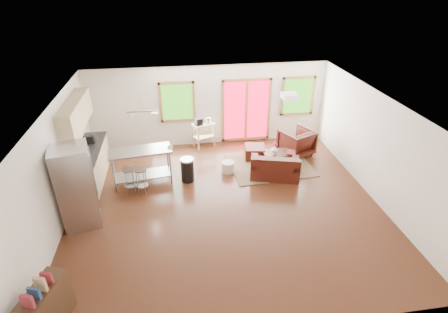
{
  "coord_description": "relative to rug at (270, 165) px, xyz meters",
  "views": [
    {
      "loc": [
        -1.08,
        -6.96,
        5.22
      ],
      "look_at": [
        0.0,
        0.3,
        1.2
      ],
      "focal_mm": 28.0,
      "sensor_mm": 36.0,
      "label": 1
    }
  ],
  "objects": [
    {
      "name": "floor",
      "position": [
        -1.59,
        -1.71,
        -0.02
      ],
      "size": [
        7.5,
        7.0,
        0.02
      ],
      "primitive_type": "cube",
      "color": "#32180D",
      "rests_on": "ground"
    },
    {
      "name": "ceiling",
      "position": [
        -1.59,
        -1.71,
        2.6
      ],
      "size": [
        7.5,
        7.0,
        0.02
      ],
      "primitive_type": "cube",
      "color": "white",
      "rests_on": "ground"
    },
    {
      "name": "back_wall",
      "position": [
        -1.59,
        1.8,
        1.29
      ],
      "size": [
        7.5,
        0.02,
        2.6
      ],
      "primitive_type": "cube",
      "color": "silver",
      "rests_on": "ground"
    },
    {
      "name": "left_wall",
      "position": [
        -5.35,
        -1.71,
        1.29
      ],
      "size": [
        0.02,
        7.0,
        2.6
      ],
      "primitive_type": "cube",
      "color": "silver",
      "rests_on": "ground"
    },
    {
      "name": "right_wall",
      "position": [
        2.17,
        -1.71,
        1.29
      ],
      "size": [
        0.02,
        7.0,
        2.6
      ],
      "primitive_type": "cube",
      "color": "silver",
      "rests_on": "ground"
    },
    {
      "name": "front_wall",
      "position": [
        -1.59,
        -5.22,
        1.29
      ],
      "size": [
        7.5,
        0.02,
        2.6
      ],
      "primitive_type": "cube",
      "color": "silver",
      "rests_on": "ground"
    },
    {
      "name": "window_left",
      "position": [
        -2.59,
        1.75,
        1.49
      ],
      "size": [
        1.1,
        0.05,
        1.3
      ],
      "color": "#276313",
      "rests_on": "back_wall"
    },
    {
      "name": "french_doors",
      "position": [
        -0.39,
        1.75,
        1.09
      ],
      "size": [
        1.6,
        0.05,
        2.1
      ],
      "color": "red",
      "rests_on": "back_wall"
    },
    {
      "name": "window_right",
      "position": [
        1.31,
        1.75,
        1.49
      ],
      "size": [
        1.1,
        0.05,
        1.3
      ],
      "color": "#276313",
      "rests_on": "back_wall"
    },
    {
      "name": "rug",
      "position": [
        0.0,
        0.0,
        0.0
      ],
      "size": [
        2.48,
        1.98,
        0.02
      ],
      "primitive_type": "cube",
      "rotation": [
        0.0,
        0.0,
        0.08
      ],
      "color": "#465D3C",
      "rests_on": "floor"
    },
    {
      "name": "loveseat",
      "position": [
        -0.05,
        -0.63,
        0.27
      ],
      "size": [
        1.48,
        1.07,
        0.71
      ],
      "rotation": [
        0.0,
        0.0,
        -0.26
      ],
      "color": "black",
      "rests_on": "floor"
    },
    {
      "name": "coffee_table",
      "position": [
        0.28,
        0.13,
        0.3
      ],
      "size": [
        0.92,
        0.57,
        0.36
      ],
      "rotation": [
        0.0,
        0.0,
        0.03
      ],
      "color": "#322013",
      "rests_on": "floor"
    },
    {
      "name": "armchair",
      "position": [
        0.97,
        0.59,
        0.45
      ],
      "size": [
        1.15,
        1.13,
        0.91
      ],
      "primitive_type": "imported",
      "rotation": [
        0.0,
        0.0,
        3.57
      ],
      "color": "black",
      "rests_on": "floor"
    },
    {
      "name": "ottoman",
      "position": [
        -0.35,
        0.54,
        0.18
      ],
      "size": [
        0.67,
        0.67,
        0.39
      ],
      "primitive_type": "cube",
      "rotation": [
        0.0,
        0.0,
        -0.16
      ],
      "color": "black",
      "rests_on": "floor"
    },
    {
      "name": "pouf",
      "position": [
        -1.29,
        -0.16,
        0.15
      ],
      "size": [
        0.38,
        0.38,
        0.32
      ],
      "primitive_type": "cylinder",
      "rotation": [
        0.0,
        0.0,
        0.05
      ],
      "color": "beige",
      "rests_on": "floor"
    },
    {
      "name": "vase",
      "position": [
        0.13,
        0.05,
        0.51
      ],
      "size": [
        0.24,
        0.25,
        0.34
      ],
      "rotation": [
        0.0,
        0.0,
        -0.24
      ],
      "color": "silver",
      "rests_on": "coffee_table"
    },
    {
      "name": "book",
      "position": [
        0.5,
        0.02,
        0.55
      ],
      "size": [
        0.24,
        0.11,
        0.32
      ],
      "primitive_type": "imported",
      "rotation": [
        0.0,
        0.0,
        -0.36
      ],
      "color": "maroon",
      "rests_on": "coffee_table"
    },
    {
      "name": "cabinets",
      "position": [
        -5.08,
        -0.01,
        0.92
      ],
      "size": [
        0.64,
        2.24,
        2.3
      ],
      "color": "tan",
      "rests_on": "floor"
    },
    {
      "name": "refrigerator",
      "position": [
        -4.93,
        -1.88,
        0.95
      ],
      "size": [
        0.92,
        0.91,
        1.93
      ],
      "rotation": [
        0.0,
        0.0,
        0.23
      ],
      "color": "#B7BABC",
      "rests_on": "floor"
    },
    {
      "name": "island",
      "position": [
        -3.66,
        -0.42,
        0.69
      ],
      "size": [
        1.68,
        0.86,
        1.01
      ],
      "rotation": [
        0.0,
        0.0,
        0.14
      ],
      "color": "#B7BABC",
      "rests_on": "floor"
    },
    {
      "name": "cup",
      "position": [
        -2.88,
        -0.38,
        1.01
      ],
      "size": [
        0.15,
        0.12,
        0.14
      ],
      "primitive_type": "imported",
      "rotation": [
        0.0,
        0.0,
        0.13
      ],
      "color": "white",
      "rests_on": "island"
    },
    {
      "name": "bar_stool_a",
      "position": [
        -3.96,
        -0.81,
        0.52
      ],
      "size": [
        0.39,
        0.39,
        0.71
      ],
      "rotation": [
        0.0,
        0.0,
        0.19
      ],
      "color": "#B7BABC",
      "rests_on": "floor"
    },
    {
      "name": "bar_stool_b",
      "position": [
        -3.65,
        -0.85,
        0.52
      ],
      "size": [
        0.4,
        0.4,
        0.72
      ],
      "rotation": [
        0.0,
        0.0,
        -0.2
      ],
      "color": "#B7BABC",
      "rests_on": "floor"
    },
    {
      "name": "trash_can",
      "position": [
        -2.46,
        -0.45,
        0.33
      ],
      "size": [
        0.37,
        0.37,
        0.67
      ],
      "rotation": [
        0.0,
        0.0,
        -0.02
      ],
      "color": "black",
      "rests_on": "floor"
    },
    {
      "name": "kitchen_cart",
      "position": [
        -1.83,
        1.53,
        0.69
      ],
      "size": [
        0.79,
        0.66,
        1.03
      ],
      "rotation": [
        0.0,
        0.0,
        0.39
      ],
      "color": "tan",
      "rests_on": "floor"
    },
    {
      "name": "bookshelf",
      "position": [
        -4.94,
        -4.56,
        0.42
      ],
      "size": [
        0.62,
        1.0,
        1.1
      ],
      "rotation": [
        0.0,
        0.0,
        -0.3
      ],
      "color": "#322013",
      "rests_on": "floor"
    },
    {
      "name": "ceiling_flush",
      "position": [
        0.01,
        -1.11,
        2.52
      ],
      "size": [
        0.35,
        0.35,
        0.12
      ],
      "primitive_type": "cube",
      "color": "white",
      "rests_on": "ceiling"
    },
    {
      "name": "pendant_light",
      "position": [
        -3.49,
        -0.21,
        1.89
      ],
      "size": [
        0.8,
        0.18,
        0.79
      ],
      "color": "gray",
      "rests_on": "ceiling"
    }
  ]
}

